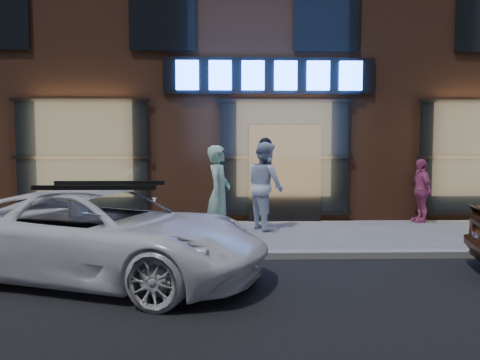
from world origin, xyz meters
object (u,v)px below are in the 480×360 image
object	(u,v)px
passerby	(421,191)
man_bowtie	(219,193)
man_cap	(265,186)
white_suv	(103,234)

from	to	relation	value
passerby	man_bowtie	bearing A→B (deg)	-71.40
man_bowtie	man_cap	xyz separation A→B (m)	(1.02, 1.19, 0.04)
man_cap	passerby	size ratio (longest dim) A/B	1.26
man_cap	white_suv	xyz separation A→B (m)	(-2.57, -3.99, -0.35)
man_cap	white_suv	size ratio (longest dim) A/B	0.43
passerby	white_suv	size ratio (longest dim) A/B	0.34
man_bowtie	passerby	world-z (taller)	man_bowtie
passerby	white_suv	xyz separation A→B (m)	(-6.49, -4.88, -0.14)
man_cap	white_suv	bearing A→B (deg)	123.29
man_bowtie	white_suv	world-z (taller)	man_bowtie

